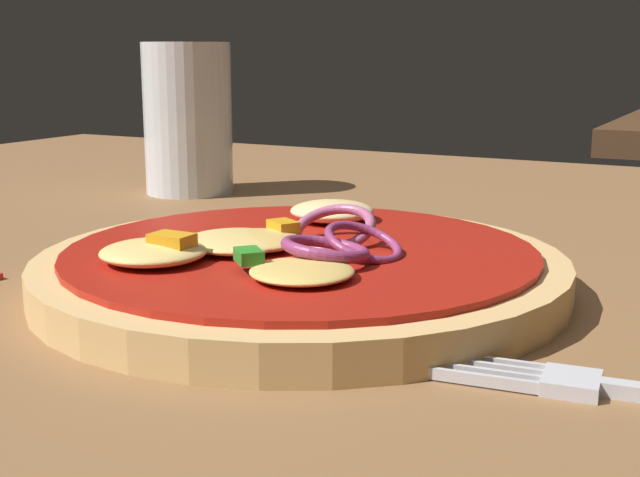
% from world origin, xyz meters
% --- Properties ---
extents(dining_table, '(1.28, 1.02, 0.04)m').
position_xyz_m(dining_table, '(0.00, 0.00, 0.02)').
color(dining_table, brown).
rests_on(dining_table, ground).
extents(pizza, '(0.24, 0.24, 0.04)m').
position_xyz_m(pizza, '(-0.04, -0.00, 0.05)').
color(pizza, tan).
rests_on(pizza, dining_table).
extents(beer_glass, '(0.07, 0.07, 0.11)m').
position_xyz_m(beer_glass, '(-0.24, 0.20, 0.09)').
color(beer_glass, silver).
rests_on(beer_glass, dining_table).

